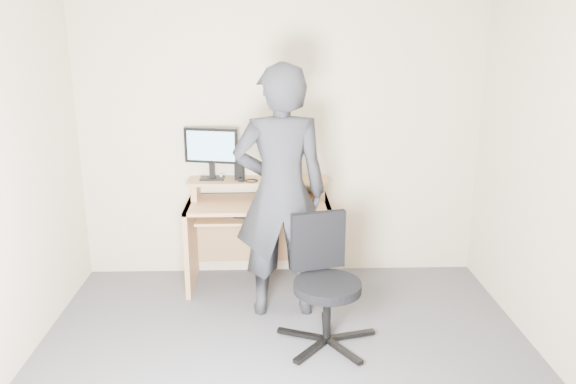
{
  "coord_description": "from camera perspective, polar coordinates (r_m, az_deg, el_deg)",
  "views": [
    {
      "loc": [
        -0.1,
        -3.08,
        2.13
      ],
      "look_at": [
        0.04,
        1.05,
        0.95
      ],
      "focal_mm": 35.0,
      "sensor_mm": 36.0,
      "label": 1
    }
  ],
  "objects": [
    {
      "name": "headphones",
      "position": [
        4.91,
        -5.99,
        1.58
      ],
      "size": [
        0.18,
        0.18,
        0.06
      ],
      "primitive_type": "torus",
      "rotation": [
        0.26,
        0.0,
        0.19
      ],
      "color": "silver",
      "rests_on": "desk"
    },
    {
      "name": "external_drive",
      "position": [
        4.84,
        -4.95,
        2.5
      ],
      "size": [
        0.08,
        0.14,
        0.2
      ],
      "primitive_type": "cube",
      "rotation": [
        0.0,
        0.0,
        -0.1
      ],
      "color": "black",
      "rests_on": "desk"
    },
    {
      "name": "monitor",
      "position": [
        4.81,
        -7.82,
        4.36
      ],
      "size": [
        0.46,
        0.14,
        0.44
      ],
      "rotation": [
        0.0,
        0.0,
        -0.22
      ],
      "color": "black",
      "rests_on": "desk"
    },
    {
      "name": "travel_mug",
      "position": [
        4.84,
        -1.5,
        2.4
      ],
      "size": [
        0.08,
        0.08,
        0.17
      ],
      "primitive_type": "cylinder",
      "rotation": [
        0.0,
        0.0,
        0.01
      ],
      "color": "#B1B0B5",
      "rests_on": "desk"
    },
    {
      "name": "person",
      "position": [
        4.2,
        -0.75,
        -0.14
      ],
      "size": [
        0.73,
        0.5,
        1.93
      ],
      "primitive_type": "imported",
      "rotation": [
        0.0,
        0.0,
        3.19
      ],
      "color": "black",
      "rests_on": "ground"
    },
    {
      "name": "ground",
      "position": [
        3.75,
        -0.07,
        -18.73
      ],
      "size": [
        3.5,
        3.5,
        0.0
      ],
      "primitive_type": "plane",
      "color": "#57575C",
      "rests_on": "ground"
    },
    {
      "name": "mouse",
      "position": [
        4.64,
        0.43,
        -1.12
      ],
      "size": [
        0.1,
        0.07,
        0.04
      ],
      "primitive_type": "ellipsoid",
      "rotation": [
        0.0,
        0.0,
        0.1
      ],
      "color": "black",
      "rests_on": "desk"
    },
    {
      "name": "desk",
      "position": [
        4.87,
        -3.0,
        -3.03
      ],
      "size": [
        1.2,
        0.6,
        0.91
      ],
      "color": "tan",
      "rests_on": "ground"
    },
    {
      "name": "charger",
      "position": [
        4.76,
        -4.74,
        1.26
      ],
      "size": [
        0.05,
        0.05,
        0.03
      ],
      "primitive_type": "cube",
      "rotation": [
        0.0,
        0.0,
        -0.31
      ],
      "color": "black",
      "rests_on": "desk"
    },
    {
      "name": "back_wall",
      "position": [
        4.91,
        -0.73,
        5.62
      ],
      "size": [
        3.5,
        0.02,
        2.5
      ],
      "primitive_type": "cube",
      "color": "beige",
      "rests_on": "ground"
    },
    {
      "name": "keyboard",
      "position": [
        4.67,
        -2.62,
        -2.32
      ],
      "size": [
        0.49,
        0.28,
        0.03
      ],
      "primitive_type": "cube",
      "rotation": [
        0.0,
        0.0,
        -0.23
      ],
      "color": "black",
      "rests_on": "desk"
    },
    {
      "name": "office_chair",
      "position": [
        3.97,
        3.69,
        -8.55
      ],
      "size": [
        0.71,
        0.69,
        0.89
      ],
      "rotation": [
        0.0,
        0.0,
        0.25
      ],
      "color": "black",
      "rests_on": "ground"
    },
    {
      "name": "smartphone",
      "position": [
        4.83,
        0.97,
        1.38
      ],
      "size": [
        0.08,
        0.14,
        0.01
      ],
      "primitive_type": "cube",
      "rotation": [
        0.0,
        0.0,
        0.11
      ],
      "color": "black",
      "rests_on": "desk"
    }
  ]
}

